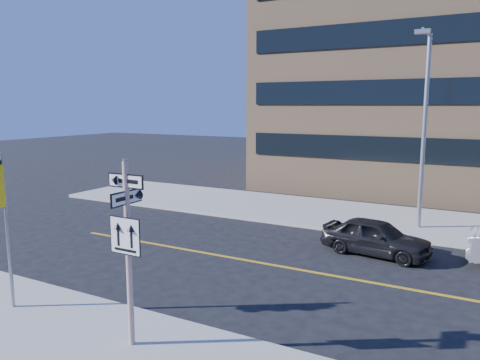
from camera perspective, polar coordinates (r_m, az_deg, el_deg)
The scene contains 5 objects.
ground at distance 12.88m, azimuth -5.33°, elevation -15.20°, with size 120.00×120.00×0.00m, color black.
sign_pole at distance 10.18m, azimuth -13.52°, elevation -7.45°, with size 0.92×0.92×4.06m.
parked_car_a at distance 17.48m, azimuth 16.21°, elevation -6.68°, with size 3.83×1.54×1.31m, color black.
streetlight_a at distance 20.64m, azimuth 21.53°, elevation 6.96°, with size 0.55×2.25×8.00m.
building_brick at distance 35.21m, azimuth 21.69°, elevation 14.49°, with size 18.00×18.00×18.00m, color tan.
Camera 1 is at (6.62, -9.70, 5.29)m, focal length 35.00 mm.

